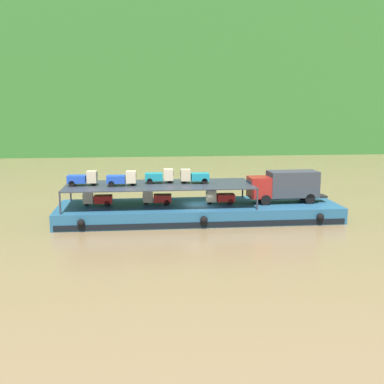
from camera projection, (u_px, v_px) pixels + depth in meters
name	position (u px, v px, depth m)	size (l,w,h in m)	color
ground_plane	(199.00, 219.00, 46.07)	(400.00, 400.00, 0.00)	olive
hillside_far_bank	(162.00, 48.00, 116.21)	(127.88, 37.45, 44.55)	#33702D
cargo_barge	(199.00, 212.00, 45.91)	(26.96, 7.82, 1.50)	#23567A
covered_lorry	(285.00, 185.00, 46.28)	(7.91, 2.50, 3.10)	maroon
cargo_rack	(159.00, 185.00, 45.06)	(17.76, 6.48, 2.00)	#2D333D
mini_truck_lower_stern	(97.00, 199.00, 44.93)	(2.76, 1.23, 1.38)	red
mini_truck_lower_aft	(157.00, 198.00, 45.43)	(2.79, 1.28, 1.38)	red
mini_truck_lower_mid	(220.00, 197.00, 45.71)	(2.75, 1.22, 1.38)	red
mini_truck_upper_stern	(83.00, 178.00, 44.22)	(2.78, 1.26, 1.38)	#1E47B7
mini_truck_upper_mid	(122.00, 178.00, 44.13)	(2.76, 1.23, 1.38)	#1E47B7
mini_truck_upper_fore	(160.00, 176.00, 45.65)	(2.78, 1.27, 1.38)	teal
mini_truck_upper_bow	(194.00, 176.00, 45.56)	(2.76, 1.23, 1.38)	teal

